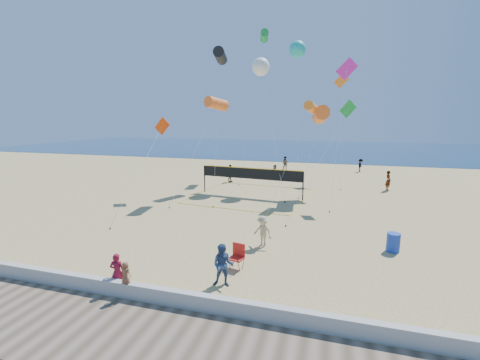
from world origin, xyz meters
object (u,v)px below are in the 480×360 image
(camp_chair, at_px, (237,255))
(woman, at_px, (117,272))
(volleyball_net, at_px, (251,177))
(trash_barrel, at_px, (393,242))

(camp_chair, bearing_deg, woman, -129.62)
(camp_chair, xyz_separation_m, volleyball_net, (-2.82, 13.62, 1.07))
(woman, relative_size, volleyball_net, 0.15)
(woman, bearing_deg, trash_barrel, -161.35)
(camp_chair, bearing_deg, trash_barrel, 40.81)
(woman, height_order, trash_barrel, woman)
(camp_chair, bearing_deg, volleyball_net, 113.23)
(woman, bearing_deg, camp_chair, -155.46)
(camp_chair, height_order, volleyball_net, volleyball_net)
(woman, height_order, camp_chair, woman)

